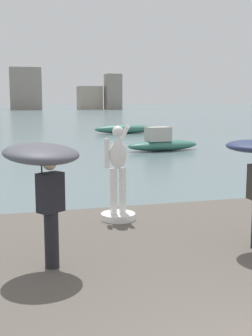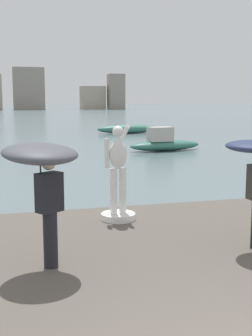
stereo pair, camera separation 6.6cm
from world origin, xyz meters
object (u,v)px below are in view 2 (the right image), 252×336
Objects in this scene: statue_white_figure at (118,183)px; onlooker_left at (42,167)px; boat_mid at (128,129)px; boat_rightward at (164,143)px.

statue_white_figure is 3.10m from onlooker_left.
boat_mid is (9.84, 30.67, -1.59)m from onlooker_left.
onlooker_left is 0.44× the size of boat_rightward.
boat_rightward is at bearing 64.59° from onlooker_left.
statue_white_figure reaches higher than boat_rightward.
onlooker_left is 0.35× the size of boat_mid.
boat_rightward is (6.57, 15.12, -0.74)m from statue_white_figure.
statue_white_figure reaches higher than onlooker_left.
onlooker_left is 19.49m from boat_rightward.
onlooker_left is at bearing -126.15° from statue_white_figure.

